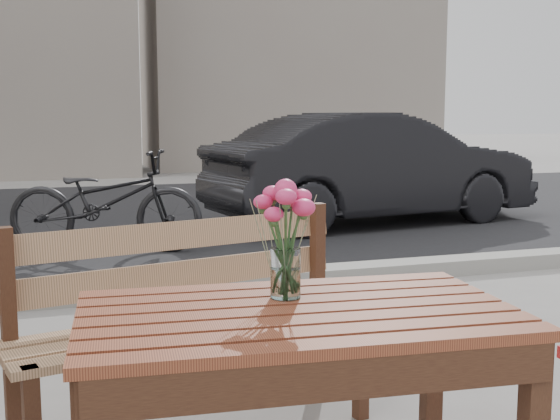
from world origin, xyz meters
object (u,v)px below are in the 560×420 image
at_px(parked_car, 373,168).
at_px(main_vase, 286,225).
at_px(bicycle, 105,201).
at_px(main_table, 298,351).

bearing_deg(parked_car, main_vase, 143.63).
xyz_separation_m(parked_car, bicycle, (-3.08, -0.85, -0.17)).
height_order(main_table, parked_car, parked_car).
bearing_deg(main_table, main_vase, 92.99).
distance_m(main_table, main_vase, 0.35).
relative_size(main_table, main_vase, 3.61).
height_order(main_table, bicycle, bicycle).
distance_m(main_vase, bicycle, 4.69).
bearing_deg(main_vase, bicycle, 92.04).
relative_size(parked_car, bicycle, 2.17).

